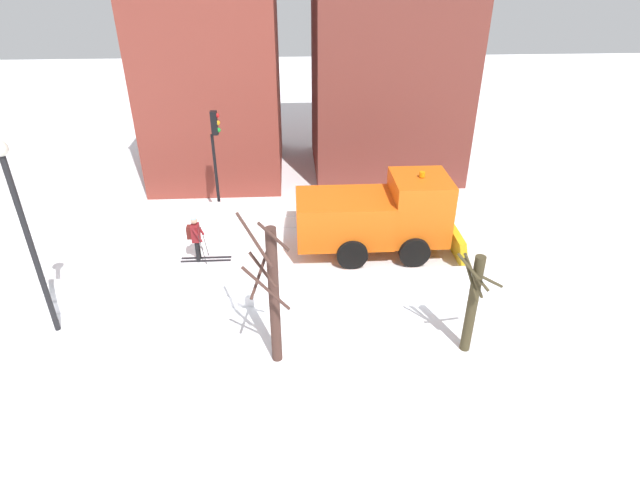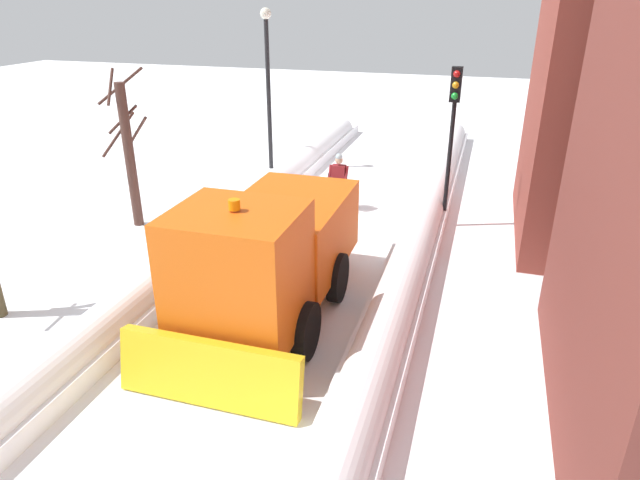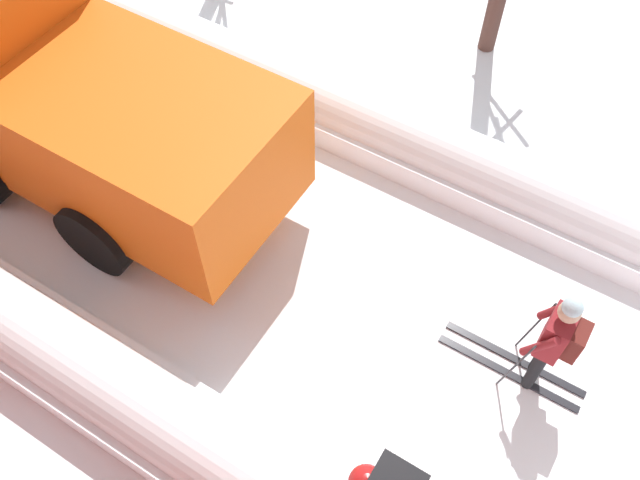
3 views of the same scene
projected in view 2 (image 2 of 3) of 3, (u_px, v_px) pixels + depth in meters
The scene contains 8 objects.
ground_plane at pixel (251, 338), 11.04m from camera, with size 80.00×80.00×0.00m, color white.
snowbank_left at pixel (381, 343), 10.19m from camera, with size 1.10×36.00×0.94m.
snowbank_right at pixel (135, 304), 11.60m from camera, with size 1.10×36.00×0.90m.
plow_truck at pixel (268, 254), 11.15m from camera, with size 3.20×5.98×3.12m.
skier at pixel (339, 179), 17.19m from camera, with size 0.62×1.80×1.81m.
traffic_light_pole at pixel (453, 119), 14.98m from camera, with size 0.28×0.42×4.52m.
street_lamp at pixel (268, 72), 20.26m from camera, with size 0.40×0.40×5.81m.
bare_tree_near at pixel (129, 152), 15.60m from camera, with size 1.42×1.26×4.43m.
Camera 2 is at (-4.00, 18.50, 6.26)m, focal length 31.24 mm.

